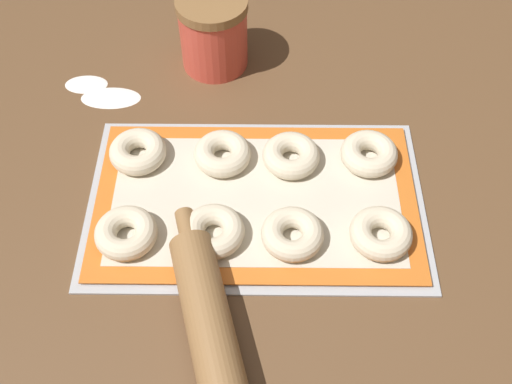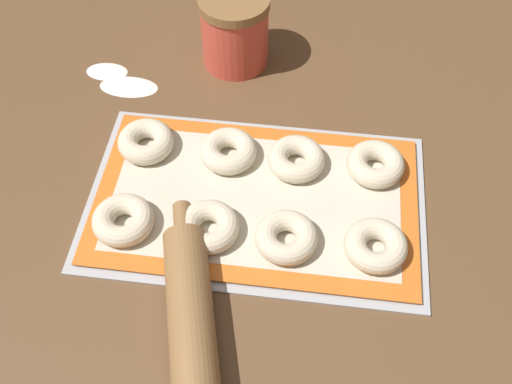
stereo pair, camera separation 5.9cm
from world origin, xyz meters
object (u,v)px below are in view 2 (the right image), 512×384
Objects in this scene: bagel_front_far_right at (376,246)px; flour_canister at (235,30)px; bagel_front_far_left at (123,220)px; bagel_back_far_right at (375,164)px; bagel_back_mid_left at (228,151)px; bagel_front_mid_left at (208,227)px; baking_tray at (256,201)px; bagel_back_far_left at (146,142)px; bagel_front_mid_right at (286,237)px; rolling_pin at (193,348)px; bagel_back_mid_right at (296,159)px.

flour_canister is (-0.25, 0.38, 0.04)m from bagel_front_far_right.
bagel_front_far_left is 0.38m from bagel_back_far_right.
bagel_back_mid_left is 0.67× the size of flour_canister.
flour_canister reaches higher than bagel_front_mid_left.
bagel_front_mid_left is (-0.06, -0.07, 0.02)m from baking_tray.
baking_tray is 5.69× the size of bagel_front_mid_left.
baking_tray is 5.69× the size of bagel_front_far_left.
baking_tray is 0.20m from bagel_back_far_left.
bagel_back_mid_left is (-0.10, 0.14, 0.00)m from bagel_front_mid_right.
bagel_front_far_right is at bearing 0.91° from bagel_front_mid_right.
bagel_front_far_left and bagel_back_far_left have the same top height.
bagel_front_mid_right is (0.05, -0.07, 0.02)m from baking_tray.
bagel_front_far_left is at bearing -131.49° from bagel_back_mid_left.
bagel_front_far_left is 1.00× the size of bagel_front_mid_left.
rolling_pin reaches higher than bagel_back_far_right.
bagel_front_far_left is 0.19m from bagel_back_mid_left.
bagel_front_far_left is at bearing -157.40° from bagel_back_far_right.
bagel_back_mid_left is 0.22m from bagel_back_far_right.
bagel_front_mid_right is 1.00× the size of bagel_back_far_left.
bagel_back_far_right is at bearing 23.35° from baking_tray.
bagel_back_far_left and bagel_back_mid_right have the same top height.
bagel_back_far_left is 0.13m from bagel_back_mid_left.
bagel_front_far_left is 0.39m from flour_canister.
bagel_front_far_right is 0.26m from bagel_back_mid_left.
bagel_front_mid_right is at bearing -32.28° from bagel_back_far_left.
bagel_front_far_right is (0.35, 0.00, 0.00)m from bagel_front_far_left.
bagel_back_far_left is (-0.12, 0.14, 0.00)m from bagel_front_mid_left.
baking_tray is 0.25m from rolling_pin.
bagel_back_mid_left is (0.01, 0.14, 0.00)m from bagel_front_mid_left.
bagel_back_far_left is at bearing 130.69° from bagel_front_mid_left.
rolling_pin reaches higher than bagel_front_far_left.
bagel_front_mid_right is at bearing -71.65° from flour_canister.
bagel_front_mid_right is 1.00× the size of bagel_back_mid_left.
bagel_back_mid_right is (0.11, 0.14, 0.00)m from bagel_front_mid_left.
bagel_back_mid_left and bagel_back_far_right have the same top height.
bagel_back_far_right is at bearing 22.60° from bagel_front_far_left.
bagel_back_far_right is 0.38m from rolling_pin.
bagel_front_mid_right is 0.21× the size of rolling_pin.
bagel_front_far_left and bagel_back_far_right have the same top height.
bagel_back_mid_right is at bearing 89.27° from bagel_front_mid_right.
bagel_back_far_left and bagel_back_mid_left have the same top height.
bagel_front_far_left is 0.21× the size of rolling_pin.
rolling_pin reaches higher than bagel_front_far_right.
bagel_back_far_right is (0.22, 0.00, 0.00)m from bagel_back_mid_left.
bagel_front_far_right is 0.14m from bagel_back_far_right.
rolling_pin is at bearing -89.01° from bagel_back_mid_left.
baking_tray is 0.09m from bagel_front_mid_right.
bagel_back_mid_right is 0.21× the size of rolling_pin.
bagel_front_mid_right is 1.00× the size of bagel_back_mid_right.
bagel_front_mid_right and bagel_back_far_left have the same top height.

